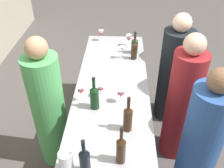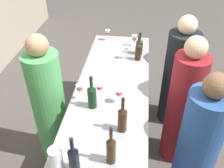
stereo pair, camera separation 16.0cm
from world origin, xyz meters
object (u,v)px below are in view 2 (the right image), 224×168
Objects in this scene: wine_bottle_far_right_olive_green at (139,46)px; wine_bottle_center_amber_brown at (122,119)px; wine_bottle_leftmost_near_black at (74,159)px; wine_glass_far_right at (80,89)px; water_pitcher at (56,159)px; wine_glass_far_center at (108,33)px; person_left_guest at (196,152)px; person_server_behind at (49,107)px; wine_bottle_second_right_dark_green at (92,96)px; wine_glass_near_center at (126,50)px; wine_glass_near_right at (119,94)px; wine_bottle_rightmost_amber_brown at (138,51)px; wine_bottle_second_left_amber_brown at (111,149)px; wine_glass_far_left at (99,88)px; wine_glass_near_left at (134,39)px; person_center_guest at (178,77)px; person_right_guest at (183,109)px.

wine_bottle_center_amber_brown is at bearing 175.83° from wine_bottle_far_right_olive_green.
wine_bottle_far_right_olive_green is at bearing -12.70° from wine_bottle_leftmost_near_black.
water_pitcher is (-0.77, -0.01, -0.02)m from wine_glass_far_right.
person_left_guest is at bearing -148.61° from wine_glass_far_center.
person_left_guest is 1.50m from person_server_behind.
wine_bottle_second_right_dark_green is 2.23× the size of wine_glass_far_center.
wine_glass_near_center is 0.82m from wine_glass_near_right.
wine_bottle_rightmost_amber_brown is 0.96m from wine_glass_far_right.
wine_bottle_second_left_amber_brown is (0.10, -0.24, 0.01)m from wine_bottle_leftmost_near_black.
wine_glass_near_center is (1.17, 0.06, -0.01)m from wine_bottle_center_amber_brown.
wine_glass_far_left is 0.83× the size of wine_glass_far_right.
wine_glass_far_center is at bearing 11.82° from wine_bottle_center_amber_brown.
wine_glass_near_left is 1.06× the size of wine_glass_far_center.
wine_bottle_second_left_amber_brown is 1.81m from wine_glass_near_left.
person_left_guest is at bearing -65.08° from wine_bottle_leftmost_near_black.
wine_glass_near_center is 1.08× the size of wine_glass_far_center.
wine_bottle_second_left_amber_brown is 0.77m from wine_glass_far_left.
wine_glass_near_right is (0.67, 0.01, -0.03)m from wine_bottle_second_left_amber_brown.
wine_glass_far_left is at bearing 158.38° from wine_bottle_far_right_olive_green.
person_left_guest is at bearing -154.01° from wine_bottle_rightmost_amber_brown.
wine_glass_near_center is at bearing -0.19° from wine_glass_near_right.
wine_glass_far_right is at bearing 150.99° from wine_bottle_far_right_olive_green.
wine_bottle_leftmost_near_black is at bearing 145.14° from wine_bottle_center_amber_brown.
wine_glass_near_left is (1.81, -0.08, -0.02)m from wine_bottle_second_left_amber_brown.
wine_bottle_second_right_dark_green reaches higher than wine_glass_near_center.
wine_bottle_rightmost_amber_brown is at bearing -137.67° from wine_glass_far_center.
water_pitcher is at bearing 78.21° from person_center_guest.
wine_bottle_leftmost_near_black is at bearing 81.69° from person_center_guest.
wine_bottle_far_right_olive_green is 0.18× the size of person_server_behind.
person_server_behind is at bearing 45.26° from wine_bottle_second_left_amber_brown.
wine_glass_far_center is 0.78× the size of water_pitcher.
wine_glass_near_right is (0.35, 0.06, -0.03)m from wine_bottle_center_amber_brown.
person_server_behind reaches higher than wine_bottle_leftmost_near_black.
wine_bottle_leftmost_near_black reaches higher than wine_glass_far_center.
person_right_guest is (-0.60, -0.50, -0.32)m from wine_bottle_rightmost_amber_brown.
wine_bottle_rightmost_amber_brown reaches higher than wine_glass_far_right.
person_right_guest is at bearing -133.20° from wine_glass_near_center.
wine_glass_near_right is (-0.82, 0.15, -0.02)m from wine_bottle_rightmost_amber_brown.
person_left_guest is at bearing -88.72° from wine_bottle_center_amber_brown.
wine_glass_far_left is at bearing 165.28° from wine_glass_near_left.
person_server_behind reaches higher than wine_bottle_second_right_dark_green.
wine_glass_near_right is at bearing -6.59° from person_left_guest.
wine_bottle_rightmost_amber_brown reaches higher than wine_bottle_far_right_olive_green.
wine_bottle_far_right_olive_green is at bearing 7.75° from person_center_guest.
wine_glass_near_center is 0.11× the size of person_right_guest.
person_center_guest is at bearing -87.80° from wine_glass_near_center.
wine_bottle_rightmost_amber_brown is 0.82m from wine_glass_far_left.
wine_bottle_second_left_amber_brown reaches higher than wine_glass_near_center.
wine_bottle_leftmost_near_black is 0.98× the size of wine_bottle_second_right_dark_green.
wine_bottle_second_left_amber_brown is 1.14m from person_right_guest.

